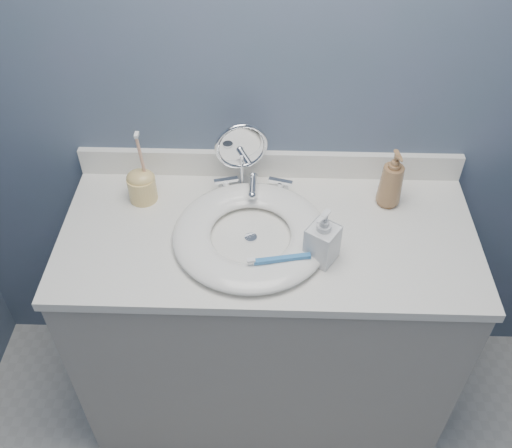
{
  "coord_description": "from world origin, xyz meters",
  "views": [
    {
      "loc": [
        0.0,
        -0.21,
        2.06
      ],
      "look_at": [
        -0.03,
        0.94,
        0.94
      ],
      "focal_mm": 40.0,
      "sensor_mm": 36.0,
      "label": 1
    }
  ],
  "objects_px": {
    "makeup_mirror": "(241,154)",
    "soap_bottle_clear": "(323,236)",
    "soap_bottle_amber": "(392,179)",
    "toothbrush_holder": "(142,184)"
  },
  "relations": [
    {
      "from": "makeup_mirror",
      "to": "soap_bottle_clear",
      "type": "height_order",
      "value": "makeup_mirror"
    },
    {
      "from": "soap_bottle_amber",
      "to": "soap_bottle_clear",
      "type": "xyz_separation_m",
      "value": [
        -0.22,
        -0.24,
        -0.01
      ]
    },
    {
      "from": "soap_bottle_amber",
      "to": "toothbrush_holder",
      "type": "xyz_separation_m",
      "value": [
        -0.75,
        -0.0,
        -0.04
      ]
    },
    {
      "from": "soap_bottle_amber",
      "to": "soap_bottle_clear",
      "type": "relative_size",
      "value": 1.11
    },
    {
      "from": "makeup_mirror",
      "to": "toothbrush_holder",
      "type": "relative_size",
      "value": 0.96
    },
    {
      "from": "makeup_mirror",
      "to": "toothbrush_holder",
      "type": "xyz_separation_m",
      "value": [
        -0.3,
        -0.07,
        -0.07
      ]
    },
    {
      "from": "makeup_mirror",
      "to": "soap_bottle_amber",
      "type": "bearing_deg",
      "value": -20.09
    },
    {
      "from": "makeup_mirror",
      "to": "soap_bottle_clear",
      "type": "bearing_deg",
      "value": -64.24
    },
    {
      "from": "makeup_mirror",
      "to": "soap_bottle_amber",
      "type": "distance_m",
      "value": 0.46
    },
    {
      "from": "makeup_mirror",
      "to": "soap_bottle_clear",
      "type": "xyz_separation_m",
      "value": [
        0.23,
        -0.3,
        -0.04
      ]
    }
  ]
}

